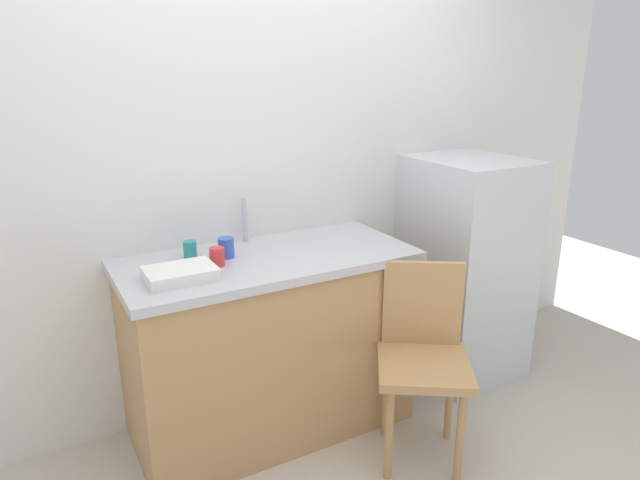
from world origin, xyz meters
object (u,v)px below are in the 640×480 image
(cup_blue, at_px, (226,248))
(cup_red, at_px, (217,257))
(dish_tray, at_px, (180,274))
(cup_teal, at_px, (190,249))
(chair, at_px, (423,354))
(refrigerator, at_px, (464,268))

(cup_blue, bearing_deg, cup_red, -130.17)
(dish_tray, distance_m, cup_blue, 0.31)
(cup_teal, bearing_deg, cup_red, -66.56)
(cup_teal, bearing_deg, cup_blue, -28.13)
(cup_blue, height_order, cup_red, cup_blue)
(chair, bearing_deg, dish_tray, -169.72)
(dish_tray, distance_m, cup_red, 0.20)
(cup_blue, relative_size, cup_teal, 1.18)
(cup_teal, bearing_deg, dish_tray, -114.98)
(cup_teal, bearing_deg, refrigerator, -5.79)
(cup_blue, bearing_deg, dish_tray, -146.60)
(refrigerator, xyz_separation_m, cup_teal, (-1.53, 0.15, 0.31))
(dish_tray, bearing_deg, cup_teal, 65.02)
(refrigerator, distance_m, dish_tray, 1.67)
(chair, bearing_deg, refrigerator, 69.07)
(cup_blue, distance_m, cup_teal, 0.16)
(refrigerator, distance_m, cup_blue, 1.42)
(refrigerator, bearing_deg, chair, -144.24)
(cup_blue, relative_size, cup_red, 1.12)
(chair, distance_m, cup_blue, 1.00)
(refrigerator, relative_size, cup_teal, 16.20)
(cup_blue, xyz_separation_m, cup_teal, (-0.14, 0.08, -0.01))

